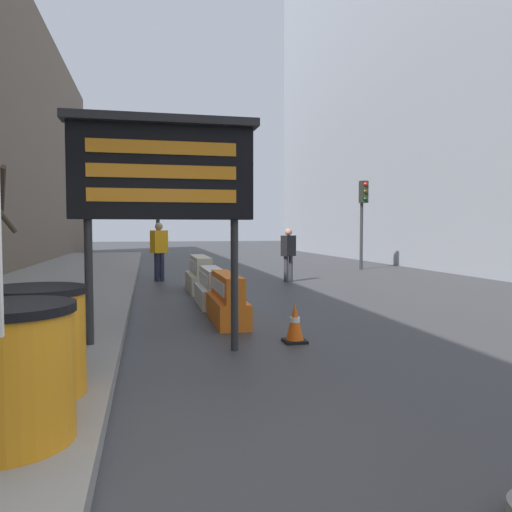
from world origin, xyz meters
TOP-DOWN VIEW (x-y plane):
  - ground_plane at (0.00, 0.00)m, footprint 120.00×120.00m
  - barrel_drum_foreground at (-0.58, 0.59)m, footprint 0.87×0.87m
  - barrel_drum_middle at (-0.62, 1.56)m, footprint 0.87×0.87m
  - message_board at (0.53, 3.42)m, footprint 2.38×0.36m
  - jersey_barrier_orange_near at (1.65, 5.39)m, footprint 0.50×1.81m
  - jersey_barrier_white at (1.65, 7.33)m, footprint 0.60×1.72m
  - jersey_barrier_cream at (1.65, 9.71)m, footprint 0.63×2.05m
  - traffic_cone_near at (2.34, 3.69)m, footprint 0.31×0.31m
  - traffic_light_near_curb at (0.68, 13.44)m, footprint 0.28×0.44m
  - traffic_light_far_side at (8.50, 15.07)m, footprint 0.28×0.44m
  - pedestrian_worker at (4.46, 11.39)m, footprint 0.49×0.44m
  - pedestrian_passerby at (0.69, 12.41)m, footprint 0.54×0.48m

SIDE VIEW (x-z plane):
  - ground_plane at x=0.00m, z-range 0.00..0.00m
  - traffic_cone_near at x=2.34m, z-range -0.01..0.54m
  - jersey_barrier_white at x=1.65m, z-range -0.05..0.72m
  - jersey_barrier_orange_near at x=1.65m, z-range -0.05..0.78m
  - jersey_barrier_cream at x=1.65m, z-range -0.05..0.84m
  - barrel_drum_foreground at x=-0.58m, z-range 0.17..1.10m
  - barrel_drum_middle at x=-0.62m, z-range 0.17..1.10m
  - pedestrian_worker at x=4.46m, z-range 0.14..1.74m
  - pedestrian_passerby at x=0.69m, z-range 0.16..1.93m
  - message_board at x=0.53m, z-range 0.81..3.78m
  - traffic_light_near_curb at x=0.68m, z-range 0.78..4.19m
  - traffic_light_far_side at x=8.50m, z-range 0.78..4.21m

